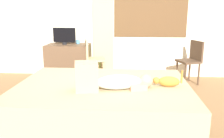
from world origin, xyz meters
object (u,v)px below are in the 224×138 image
(chair_by_desk, at_px, (92,57))
(tv_monitor, at_px, (64,36))
(person_lying, at_px, (111,80))
(cup, at_px, (78,42))
(cat, at_px, (167,81))
(bed, at_px, (103,103))
(desk, at_px, (69,62))
(chair_spare, at_px, (192,59))

(chair_by_desk, bearing_deg, tv_monitor, 164.07)
(person_lying, relative_size, cup, 11.05)
(cat, bearing_deg, cup, 125.67)
(person_lying, bearing_deg, cat, 11.99)
(person_lying, bearing_deg, bed, 119.46)
(cat, xyz_separation_m, desk, (-1.77, 2.07, -0.22))
(bed, height_order, desk, desk)
(chair_by_desk, distance_m, chair_spare, 2.00)
(bed, distance_m, cup, 2.34)
(cat, bearing_deg, bed, 176.41)
(cup, relative_size, chair_spare, 0.10)
(cup, xyz_separation_m, chair_by_desk, (0.34, -0.30, -0.27))
(cat, bearing_deg, person_lying, -168.01)
(chair_spare, bearing_deg, cat, -111.91)
(cup, bearing_deg, chair_by_desk, -41.66)
(bed, relative_size, cup, 26.38)
(bed, relative_size, tv_monitor, 4.67)
(bed, height_order, cup, cup)
(chair_by_desk, bearing_deg, cup, 138.34)
(cup, distance_m, chair_by_desk, 0.53)
(bed, relative_size, desk, 2.50)
(person_lying, distance_m, cup, 2.51)
(person_lying, bearing_deg, chair_spare, 54.54)
(tv_monitor, distance_m, chair_by_desk, 0.74)
(tv_monitor, bearing_deg, cup, 27.03)
(person_lying, relative_size, tv_monitor, 1.96)
(cup, height_order, chair_by_desk, chair_by_desk)
(chair_by_desk, relative_size, chair_spare, 1.00)
(chair_spare, bearing_deg, chair_by_desk, 179.77)
(cat, relative_size, chair_spare, 0.42)
(cup, bearing_deg, desk, -145.48)
(chair_spare, bearing_deg, person_lying, -125.46)
(person_lying, bearing_deg, tv_monitor, 117.29)
(tv_monitor, height_order, cup, tv_monitor)
(tv_monitor, height_order, chair_spare, tv_monitor)
(bed, height_order, tv_monitor, tv_monitor)
(cup, bearing_deg, bed, -70.14)
(person_lying, height_order, cat, person_lying)
(cup, bearing_deg, chair_spare, -7.49)
(tv_monitor, bearing_deg, person_lying, -62.71)
(tv_monitor, xyz_separation_m, chair_spare, (2.60, -0.18, -0.41))
(person_lying, height_order, chair_spare, person_lying)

